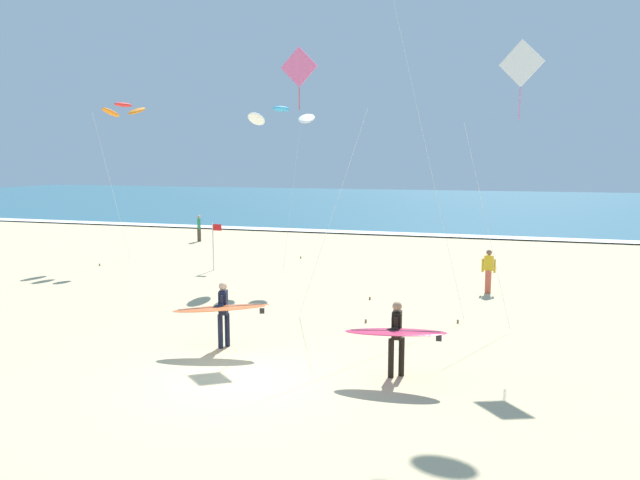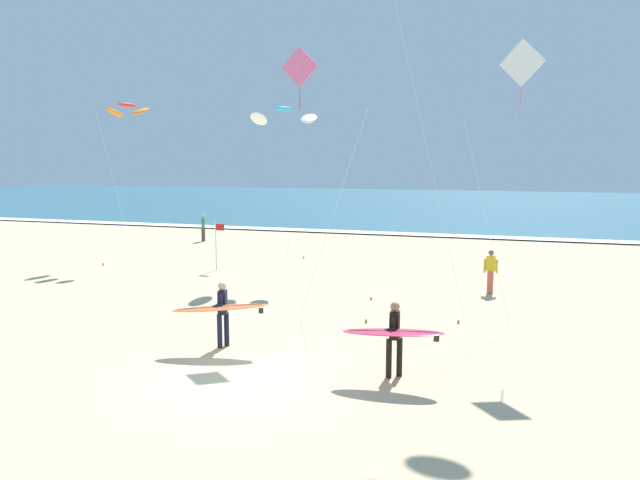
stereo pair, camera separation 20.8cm
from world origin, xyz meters
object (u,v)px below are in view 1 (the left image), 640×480
Objects in this scene: kite_diamond_ivory_mid at (519,73)px; bystander_green_top at (199,228)px; surfer_lead at (396,333)px; lifeguard_flag at (214,242)px; bystander_yellow_top at (488,271)px; surfer_trailing at (222,309)px; kite_diamond_rose_far at (301,76)px; kite_arc_scarlet_high at (123,110)px; kite_arc_cobalt_near at (281,116)px.

kite_diamond_ivory_mid is 4.99× the size of bystander_green_top.
surfer_lead is 0.28× the size of kite_diamond_ivory_mid.
bystander_yellow_top is at bearing -5.70° from lifeguard_flag.
kite_diamond_rose_far is (0.87, 3.68, 6.17)m from surfer_trailing.
kite_arc_scarlet_high is at bearing -89.76° from bystander_green_top.
lifeguard_flag is at bearing 118.21° from surfer_trailing.
kite_arc_cobalt_near is (-1.99, 9.52, 5.51)m from surfer_trailing.
kite_arc_cobalt_near is 0.93× the size of kite_arc_scarlet_high.
bystander_green_top is at bearing 128.32° from kite_diamond_rose_far.
surfer_lead is 1.40× the size of bystander_green_top.
kite_arc_scarlet_high is at bearing 141.59° from surfer_lead.
lifeguard_flag is at bearing 174.30° from bystander_yellow_top.
bystander_green_top is at bearing 140.57° from kite_diamond_ivory_mid.
kite_diamond_ivory_mid is 14.92m from lifeguard_flag.
kite_arc_cobalt_near is 0.86× the size of kite_diamond_rose_far.
bystander_yellow_top is at bearing -29.17° from bystander_green_top.
bystander_green_top is (-10.58, 18.17, -0.24)m from surfer_trailing.
kite_diamond_rose_far is 3.84× the size of lifeguard_flag.
surfer_lead is 14.58m from lifeguard_flag.
kite_diamond_rose_far is 13.68m from kite_arc_scarlet_high.
surfer_trailing is 1.57× the size of bystander_green_top.
bystander_yellow_top is (6.25, 8.78, -0.24)m from surfer_trailing.
surfer_lead reaches higher than bystander_yellow_top.
kite_arc_scarlet_high reaches higher than lifeguard_flag.
kite_arc_scarlet_high is (-8.57, 1.69, 0.58)m from kite_arc_cobalt_near.
surfer_lead is at bearing -38.41° from kite_arc_scarlet_high.
surfer_lead is 7.92m from kite_diamond_ivory_mid.
surfer_lead is 13.39m from kite_arc_cobalt_near.
kite_diamond_rose_far is (2.86, -5.84, 0.66)m from kite_arc_cobalt_near.
surfer_trailing is 10.78m from bystander_yellow_top.
bystander_yellow_top and bystander_green_top have the same top height.
kite_diamond_rose_far reaches higher than bystander_yellow_top.
kite_diamond_ivory_mid is at bearing -39.43° from bystander_green_top.
kite_diamond_rose_far reaches higher than surfer_lead.
kite_diamond_ivory_mid is 19.02m from kite_arc_scarlet_high.
surfer_lead is 4.62m from surfer_trailing.
surfer_lead is 0.28× the size of kite_diamond_rose_far.
bystander_yellow_top is at bearing 79.95° from surfer_lead.
bystander_green_top is (-8.60, 8.66, -5.75)m from kite_arc_cobalt_near.
kite_diamond_rose_far is (-3.69, 4.46, 6.17)m from surfer_lead.
kite_diamond_ivory_mid reaches higher than lifeguard_flag.
surfer_lead is at bearing -50.39° from kite_diamond_rose_far.
surfer_lead is 1.40× the size of bystander_yellow_top.
surfer_trailing is 11.28m from lifeguard_flag.
kite_arc_cobalt_near is (-6.55, 10.29, 5.51)m from surfer_lead.
kite_diamond_rose_far is at bearing -33.38° from kite_arc_scarlet_high.
kite_diamond_ivory_mid is 3.78× the size of lifeguard_flag.
surfer_trailing is at bearing -103.31° from kite_diamond_rose_far.
kite_arc_scarlet_high is 18.12m from bystander_yellow_top.
kite_diamond_ivory_mid is at bearing 62.19° from surfer_lead.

